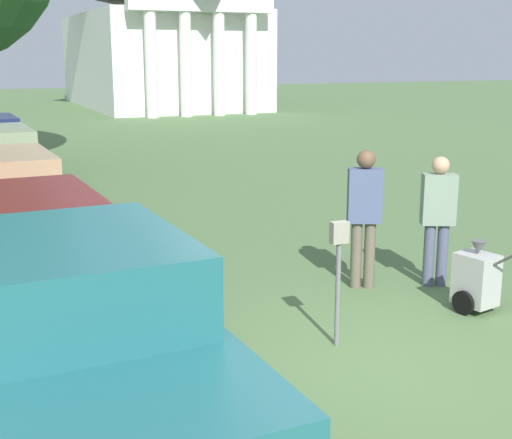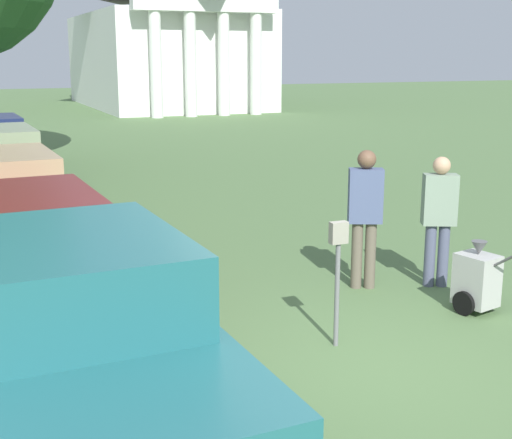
{
  "view_description": "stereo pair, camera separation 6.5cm",
  "coord_description": "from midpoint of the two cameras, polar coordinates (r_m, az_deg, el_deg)",
  "views": [
    {
      "loc": [
        -3.44,
        -5.31,
        2.92
      ],
      "look_at": [
        -0.35,
        1.86,
        1.1
      ],
      "focal_mm": 50.0,
      "sensor_mm": 36.0,
      "label": 1
    },
    {
      "loc": [
        -3.38,
        -5.34,
        2.92
      ],
      "look_at": [
        -0.35,
        1.86,
        1.1
      ],
      "focal_mm": 50.0,
      "sensor_mm": 36.0,
      "label": 2
    }
  ],
  "objects": [
    {
      "name": "ground_plane",
      "position": [
        6.96,
        8.66,
        -11.83
      ],
      "size": [
        120.0,
        120.0,
        0.0
      ],
      "primitive_type": "plane",
      "color": "#517042"
    },
    {
      "name": "church",
      "position": [
        41.49,
        -7.75,
        16.34
      ],
      "size": [
        8.52,
        15.47,
        24.61
      ],
      "color": "white",
      "rests_on": "ground_plane"
    },
    {
      "name": "person_supervisor",
      "position": [
        9.28,
        14.15,
        0.48
      ],
      "size": [
        0.47,
        0.37,
        1.68
      ],
      "rotation": [
        0.0,
        0.0,
        2.71
      ],
      "color": "#515670",
      "rests_on": "ground_plane"
    },
    {
      "name": "parking_meter",
      "position": [
        7.17,
        6.37,
        -3.22
      ],
      "size": [
        0.18,
        0.09,
        1.3
      ],
      "color": "slate",
      "rests_on": "ground_plane"
    },
    {
      "name": "person_worker",
      "position": [
        9.01,
        8.46,
        0.75
      ],
      "size": [
        0.47,
        0.38,
        1.77
      ],
      "rotation": [
        0.0,
        0.0,
        2.71
      ],
      "color": "#665B4C",
      "rests_on": "ground_plane"
    },
    {
      "name": "equipment_cart",
      "position": [
        8.62,
        17.01,
        -4.58
      ],
      "size": [
        0.52,
        1.0,
        1.0
      ],
      "rotation": [
        0.0,
        0.0,
        0.22
      ],
      "color": "#B2B2AD",
      "rests_on": "ground_plane"
    },
    {
      "name": "parked_car_tan",
      "position": [
        12.25,
        -19.91,
        1.66
      ],
      "size": [
        2.06,
        5.33,
        1.4
      ],
      "rotation": [
        0.0,
        0.0,
        0.04
      ],
      "color": "tan",
      "rests_on": "ground_plane"
    },
    {
      "name": "parked_car_maroon",
      "position": [
        8.67,
        -18.28,
        -2.6
      ],
      "size": [
        2.07,
        5.16,
        1.41
      ],
      "rotation": [
        0.0,
        0.0,
        0.04
      ],
      "color": "maroon",
      "rests_on": "ground_plane"
    },
    {
      "name": "parked_car_teal",
      "position": [
        5.73,
        -15.36,
        -9.63
      ],
      "size": [
        2.2,
        4.75,
        1.64
      ],
      "rotation": [
        0.0,
        0.0,
        0.04
      ],
      "color": "#23666B",
      "rests_on": "ground_plane"
    }
  ]
}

